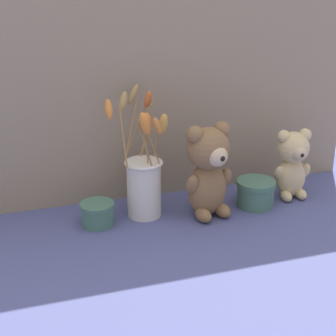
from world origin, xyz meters
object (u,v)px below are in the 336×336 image
Objects in this scene: teddy_bear_large at (208,169)px; teddy_bear_medium at (292,162)px; decorative_tin_tall at (97,214)px; flower_vase at (144,178)px; decorative_tin_short at (255,192)px.

teddy_bear_large is 0.28m from teddy_bear_medium.
teddy_bear_medium is 0.58m from decorative_tin_tall.
teddy_bear_medium is (0.28, 0.04, -0.03)m from teddy_bear_large.
flower_vase is 3.86× the size of decorative_tin_tall.
flower_vase is 0.32m from decorative_tin_short.
teddy_bear_medium is 0.60× the size of flower_vase.
decorative_tin_short is (0.15, 0.02, -0.10)m from teddy_bear_large.
decorative_tin_short is (-0.13, -0.02, -0.07)m from teddy_bear_medium.
flower_vase is 3.16× the size of decorative_tin_short.
decorative_tin_tall is at bearing -172.08° from flower_vase.
teddy_bear_large reaches higher than decorative_tin_tall.
flower_vase reaches higher than teddy_bear_medium.
teddy_bear_large is at bearing -173.69° from decorative_tin_short.
flower_vase reaches higher than teddy_bear_large.
teddy_bear_medium reaches higher than decorative_tin_tall.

